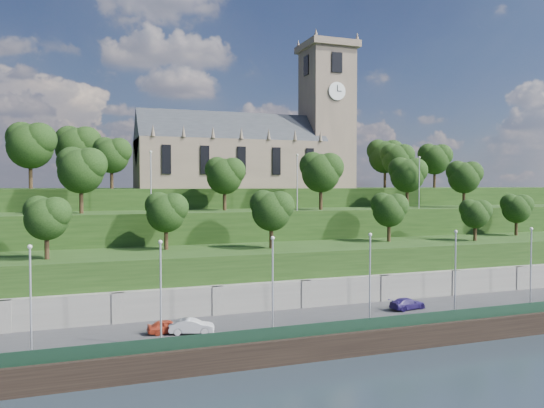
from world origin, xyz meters
name	(u,v)px	position (x,y,z in m)	size (l,w,h in m)	color
ground	(402,350)	(0.00, 0.00, 0.00)	(320.00, 320.00, 0.00)	black
promenade	(369,324)	(0.00, 6.00, 1.00)	(160.00, 12.00, 2.00)	#2D2D30
quay_wall	(402,339)	(0.00, -0.05, 1.10)	(160.00, 0.50, 2.20)	black
fence	(398,322)	(0.00, 0.60, 2.60)	(160.00, 0.10, 1.20)	black
retaining_wall	(343,298)	(0.00, 11.97, 2.50)	(160.00, 2.10, 5.00)	slate
embankment_lower	(321,277)	(0.00, 18.00, 4.00)	(160.00, 12.00, 8.00)	#1B3411
embankment_upper	(289,251)	(0.00, 29.00, 6.00)	(160.00, 10.00, 12.00)	#1B3411
hilltop	(247,229)	(0.00, 50.00, 7.50)	(160.00, 32.00, 15.00)	#1B3411
church	(258,145)	(0.79, 45.98, 22.52)	(38.60, 12.35, 27.60)	brown
trees_lower	(313,210)	(-1.14, 18.09, 12.43)	(69.31, 8.43, 6.97)	black
trees_upper	(302,172)	(1.59, 28.15, 17.42)	(63.28, 8.31, 8.36)	black
trees_hilltop	(244,151)	(-1.98, 45.05, 21.30)	(78.17, 15.83, 10.06)	black
lamp_posts_promenade	(370,272)	(-2.00, 2.50, 7.10)	(60.36, 0.36, 8.95)	#B2B2B7
lamp_posts_upper	(297,178)	(0.00, 26.00, 16.56)	(40.36, 0.36, 7.91)	#B2B2B7
car_left	(168,326)	(-20.93, 6.11, 2.63)	(1.48, 3.67, 1.25)	#AB341C
car_middle	(192,326)	(-18.87, 5.24, 2.67)	(1.43, 4.09, 1.35)	#A9A9AE
car_right	(407,304)	(5.13, 6.74, 2.62)	(1.74, 4.28, 1.24)	navy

